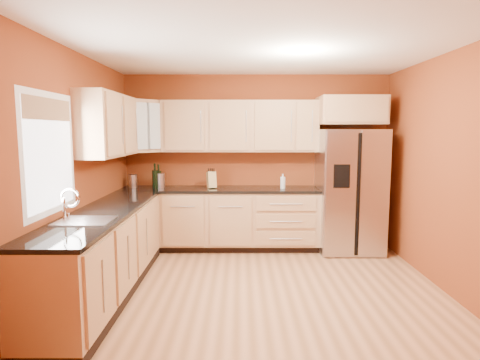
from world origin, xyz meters
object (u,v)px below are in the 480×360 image
object	(u,v)px
knife_block	(212,180)
soap_dispenser	(283,181)
refrigerator	(349,191)
wine_bottle_a	(155,176)
canister_left	(133,181)

from	to	relation	value
knife_block	soap_dispenser	bearing A→B (deg)	-21.95
refrigerator	wine_bottle_a	size ratio (longest dim) A/B	4.89
canister_left	soap_dispenser	world-z (taller)	soap_dispenser
wine_bottle_a	soap_dispenser	xyz separation A→B (m)	(1.88, -0.04, -0.08)
refrigerator	soap_dispenser	xyz separation A→B (m)	(-0.97, 0.04, 0.14)
refrigerator	knife_block	distance (m)	2.02
refrigerator	wine_bottle_a	bearing A→B (deg)	178.49
refrigerator	canister_left	world-z (taller)	refrigerator
wine_bottle_a	soap_dispenser	size ratio (longest dim) A/B	1.70
soap_dispenser	wine_bottle_a	bearing A→B (deg)	178.79
refrigerator	soap_dispenser	world-z (taller)	refrigerator
wine_bottle_a	knife_block	distance (m)	0.84
wine_bottle_a	knife_block	world-z (taller)	wine_bottle_a
canister_left	knife_block	size ratio (longest dim) A/B	0.82
canister_left	knife_block	xyz separation A→B (m)	(1.17, -0.03, 0.02)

